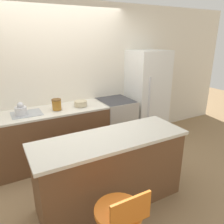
{
  "coord_description": "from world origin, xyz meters",
  "views": [
    {
      "loc": [
        -0.98,
        -3.02,
        2.02
      ],
      "look_at": [
        0.51,
        -0.32,
        0.95
      ],
      "focal_mm": 35.0,
      "sensor_mm": 36.0,
      "label": 1
    }
  ],
  "objects_px": {
    "refrigerator": "(147,96)",
    "kettle": "(21,110)",
    "oven_range": "(116,123)",
    "mixing_bowl": "(81,103)"
  },
  "relations": [
    {
      "from": "refrigerator",
      "to": "kettle",
      "type": "xyz_separation_m",
      "value": [
        -2.37,
        -0.06,
        0.1
      ]
    },
    {
      "from": "refrigerator",
      "to": "oven_range",
      "type": "bearing_deg",
      "value": -178.59
    },
    {
      "from": "oven_range",
      "to": "refrigerator",
      "type": "distance_m",
      "value": 0.85
    },
    {
      "from": "refrigerator",
      "to": "kettle",
      "type": "bearing_deg",
      "value": -178.48
    },
    {
      "from": "mixing_bowl",
      "to": "refrigerator",
      "type": "bearing_deg",
      "value": 2.51
    },
    {
      "from": "oven_range",
      "to": "mixing_bowl",
      "type": "bearing_deg",
      "value": -176.36
    },
    {
      "from": "oven_range",
      "to": "mixing_bowl",
      "type": "distance_m",
      "value": 0.87
    },
    {
      "from": "mixing_bowl",
      "to": "oven_range",
      "type": "bearing_deg",
      "value": 3.64
    },
    {
      "from": "refrigerator",
      "to": "kettle",
      "type": "relative_size",
      "value": 8.83
    },
    {
      "from": "kettle",
      "to": "mixing_bowl",
      "type": "bearing_deg",
      "value": 0.0
    }
  ]
}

